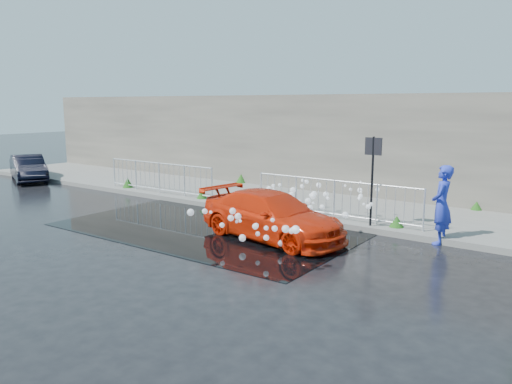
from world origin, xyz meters
The scene contains 13 objects.
ground centered at (0.00, 0.00, 0.00)m, with size 90.00×90.00×0.00m, color black.
pavement centered at (0.00, 5.00, 0.07)m, with size 30.00×4.00×0.15m, color slate.
curb centered at (0.00, 3.00, 0.08)m, with size 30.00×0.25×0.16m, color slate.
retaining_wall centered at (0.00, 7.20, 1.90)m, with size 30.00×0.60×3.50m, color #544F47.
puddle centered at (0.50, 1.00, 0.01)m, with size 8.00×5.00×0.01m, color black.
sign_post centered at (4.20, 3.10, 1.72)m, with size 0.45×0.06×2.50m.
railing_left centered at (-4.00, 3.35, 0.74)m, with size 5.05×0.05×1.10m.
railing_right centered at (3.00, 3.35, 0.74)m, with size 5.05×0.05×1.10m.
weeds centered at (-0.53, 4.47, 0.32)m, with size 12.17×3.93×0.38m.
water_spray centered at (2.53, 1.83, 0.68)m, with size 3.63×5.56×1.08m.
red_car centered at (2.48, 1.01, 0.58)m, with size 1.64×4.03×1.17m, color red.
dark_car centered at (-11.35, 2.60, 0.57)m, with size 1.20×3.45×1.14m, color black.
person centered at (6.02, 3.00, 0.95)m, with size 0.70×0.46×1.91m, color #2637BF.
Camera 1 is at (9.23, -9.03, 3.34)m, focal length 35.00 mm.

